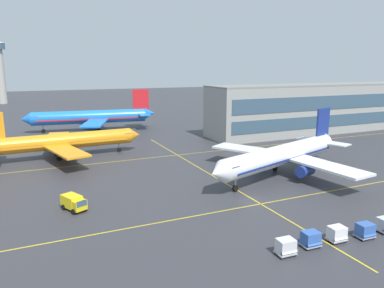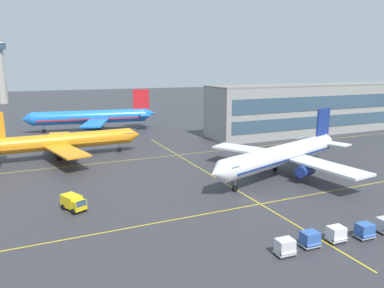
{
  "view_description": "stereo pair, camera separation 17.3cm",
  "coord_description": "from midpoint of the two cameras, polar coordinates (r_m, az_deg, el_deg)",
  "views": [
    {
      "loc": [
        -30.06,
        -43.77,
        20.03
      ],
      "look_at": [
        -0.28,
        22.53,
        4.42
      ],
      "focal_mm": 33.4,
      "sensor_mm": 36.0,
      "label": 1
    },
    {
      "loc": [
        -29.91,
        -43.84,
        20.03
      ],
      "look_at": [
        -0.28,
        22.53,
        4.42
      ],
      "focal_mm": 33.4,
      "sensor_mm": 36.0,
      "label": 2
    }
  ],
  "objects": [
    {
      "name": "ground_plane",
      "position": [
        56.73,
        9.65,
        -8.73
      ],
      "size": [
        600.0,
        600.0,
        0.0
      ],
      "primitive_type": "plane",
      "color": "#333338"
    },
    {
      "name": "airliner_front_gate",
      "position": [
        69.02,
        14.26,
        -1.69
      ],
      "size": [
        36.79,
        31.45,
        11.71
      ],
      "color": "white",
      "rests_on": "ground"
    },
    {
      "name": "airliner_second_row",
      "position": [
        85.15,
        -19.95,
        0.38
      ],
      "size": [
        35.58,
        30.68,
        11.07
      ],
      "color": "orange",
      "rests_on": "ground"
    },
    {
      "name": "airliner_third_row",
      "position": [
        119.53,
        -15.71,
        4.17
      ],
      "size": [
        41.69,
        35.69,
        12.96
      ],
      "color": "blue",
      "rests_on": "ground"
    },
    {
      "name": "taxiway_markings",
      "position": [
        68.78,
        2.8,
        -4.82
      ],
      "size": [
        147.52,
        73.8,
        0.01
      ],
      "color": "yellow",
      "rests_on": "ground"
    },
    {
      "name": "service_truck_red_van",
      "position": [
        54.36,
        -18.43,
        -8.82
      ],
      "size": [
        3.48,
        4.5,
        2.1
      ],
      "color": "yellow",
      "rests_on": "ground"
    },
    {
      "name": "baggage_cart_row_leftmost",
      "position": [
        41.49,
        14.64,
        -15.59
      ],
      "size": [
        2.79,
        1.78,
        1.86
      ],
      "color": "#99999E",
      "rests_on": "ground"
    },
    {
      "name": "baggage_cart_row_second",
      "position": [
        43.92,
        18.33,
        -14.2
      ],
      "size": [
        2.79,
        1.78,
        1.86
      ],
      "color": "#99999E",
      "rests_on": "ground"
    },
    {
      "name": "baggage_cart_row_middle",
      "position": [
        46.21,
        22.04,
        -13.13
      ],
      "size": [
        2.79,
        1.78,
        1.86
      ],
      "color": "#99999E",
      "rests_on": "ground"
    },
    {
      "name": "baggage_cart_row_fourth",
      "position": [
        48.38,
        25.84,
        -12.32
      ],
      "size": [
        2.79,
        1.78,
        1.86
      ],
      "color": "#99999E",
      "rests_on": "ground"
    },
    {
      "name": "terminal_building",
      "position": [
        121.98,
        20.27,
        5.48
      ],
      "size": [
        79.03,
        13.78,
        15.0
      ],
      "color": "gray",
      "rests_on": "ground"
    }
  ]
}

